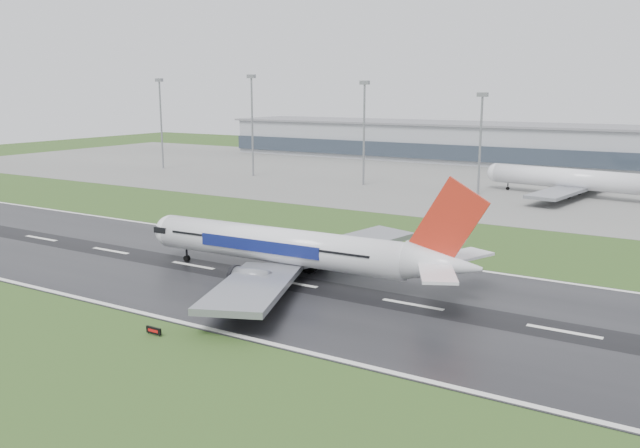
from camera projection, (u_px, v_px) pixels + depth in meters
The scene contains 11 objects.
ground at pixel (193, 266), 111.27m from camera, with size 520.00×520.00×0.00m, color #294619.
runway at pixel (193, 266), 111.26m from camera, with size 400.00×45.00×0.10m, color black.
apron at pixel (452, 180), 216.11m from camera, with size 400.00×130.00×0.08m, color slate.
terminal at pixel (505, 145), 264.94m from camera, with size 240.00×36.00×15.00m, color gray.
main_airliner at pixel (300, 226), 101.57m from camera, with size 57.09×54.37×16.86m, color silver, non-canonical shape.
parked_airliner at pixel (574, 168), 181.38m from camera, with size 53.61×49.91×15.71m, color silver, non-canonical shape.
runway_sign at pixel (154, 331), 79.80m from camera, with size 2.30×0.26×1.04m, color black, non-canonical shape.
floodmast_0 at pixel (161, 126), 244.72m from camera, with size 0.64×0.64×31.98m, color gray.
floodmast_1 at pixel (252, 128), 223.34m from camera, with size 0.64×0.64×32.89m, color gray.
floodmast_2 at pixel (364, 136), 202.02m from camera, with size 0.64×0.64×30.63m, color gray.
floodmast_3 at pixel (480, 146), 183.90m from camera, with size 0.64×0.64×27.21m, color gray.
Camera 1 is at (73.96, -81.05, 29.19)m, focal length 37.06 mm.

